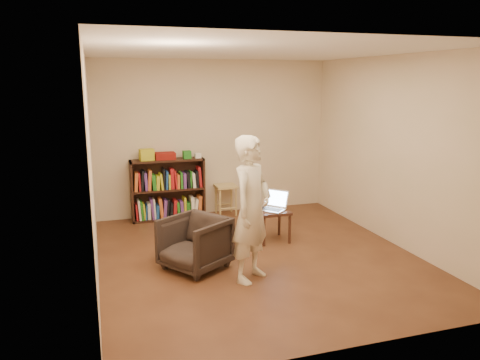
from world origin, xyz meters
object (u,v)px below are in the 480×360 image
object	(u,v)px
armchair	(195,243)
person	(252,209)
laptop	(273,205)
stool	(226,191)
bookshelf	(168,193)
side_table	(272,215)

from	to	relation	value
armchair	person	size ratio (longest dim) A/B	0.42
armchair	laptop	distance (m)	1.48
stool	person	xyz separation A→B (m)	(-0.44, -2.66, 0.42)
bookshelf	armchair	bearing A→B (deg)	-90.63
laptop	person	bearing A→B (deg)	-72.95
armchair	laptop	size ratio (longest dim) A/B	1.39
side_table	person	world-z (taller)	person
bookshelf	armchair	world-z (taller)	bookshelf
bookshelf	person	bearing A→B (deg)	-78.91
stool	person	distance (m)	2.73
armchair	bookshelf	bearing A→B (deg)	145.47
bookshelf	side_table	bearing A→B (deg)	-51.35
laptop	person	distance (m)	1.44
bookshelf	side_table	xyz separation A→B (m)	(1.24, -1.55, -0.06)
side_table	bookshelf	bearing A→B (deg)	128.65
bookshelf	side_table	world-z (taller)	bookshelf
stool	armchair	distance (m)	2.38
bookshelf	armchair	size ratio (longest dim) A/B	1.69
bookshelf	person	size ratio (longest dim) A/B	0.72
stool	armchair	xyz separation A→B (m)	(-1.00, -2.16, -0.09)
armchair	person	distance (m)	0.91
side_table	armchair	bearing A→B (deg)	-152.11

